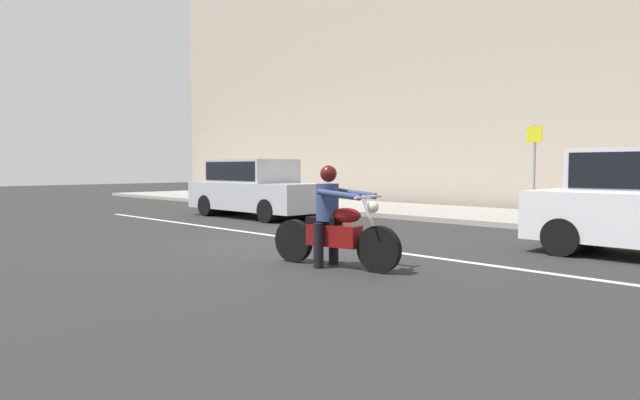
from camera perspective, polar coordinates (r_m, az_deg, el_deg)
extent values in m
plane|color=#292929|center=(10.55, -5.12, -4.67)|extent=(80.00, 80.00, 0.00)
cube|color=#99968E|center=(16.80, 16.30, -1.54)|extent=(40.00, 4.40, 0.14)
cube|color=#B7A893|center=(20.35, 21.40, 16.69)|extent=(40.00, 1.40, 12.47)
cube|color=silver|center=(10.96, -0.65, -4.33)|extent=(18.00, 0.14, 0.01)
cylinder|color=black|center=(7.72, 6.19, -5.16)|extent=(0.68, 0.23, 0.67)
cylinder|color=black|center=(8.57, -2.78, -4.29)|extent=(0.68, 0.23, 0.67)
cylinder|color=silver|center=(7.74, 5.43, -2.40)|extent=(0.37, 0.11, 0.79)
cube|color=maroon|center=(8.10, 1.47, -3.74)|extent=(0.87, 0.41, 0.32)
ellipsoid|color=maroon|center=(7.95, 2.79, -1.61)|extent=(0.51, 0.32, 0.22)
cube|color=black|center=(8.18, 0.43, -2.16)|extent=(0.55, 0.32, 0.10)
cylinder|color=silver|center=(7.74, 5.06, 0.33)|extent=(0.15, 0.70, 0.04)
sphere|color=silver|center=(7.71, 5.57, -0.73)|extent=(0.17, 0.17, 0.17)
cylinder|color=silver|center=(8.42, 0.38, -4.29)|extent=(0.70, 0.18, 0.07)
cylinder|color=black|center=(8.04, -0.16, -4.80)|extent=(0.17, 0.17, 0.67)
cylinder|color=black|center=(8.36, 1.44, -4.48)|extent=(0.17, 0.17, 0.67)
cylinder|color=navy|center=(8.12, 0.78, -0.24)|extent=(0.39, 0.39, 0.56)
cylinder|color=navy|center=(7.74, 1.99, 0.58)|extent=(0.72, 0.21, 0.15)
cylinder|color=navy|center=(8.11, 3.71, 0.70)|extent=(0.72, 0.21, 0.15)
sphere|color=tan|center=(8.10, 0.89, 2.57)|extent=(0.20, 0.20, 0.20)
sphere|color=#510F0F|center=(8.10, 0.89, 2.78)|extent=(0.25, 0.25, 0.25)
cylinder|color=black|center=(10.68, 25.47, -3.16)|extent=(0.64, 1.76, 0.64)
cube|color=#B2B5BA|center=(16.25, -6.66, 0.43)|extent=(4.69, 1.76, 0.80)
cube|color=#B2B5BA|center=(16.41, -7.19, 3.04)|extent=(2.58, 1.62, 0.68)
cube|color=black|center=(16.41, -7.19, 3.04)|extent=(2.37, 1.65, 0.54)
cylinder|color=black|center=(15.16, -3.23, -0.98)|extent=(0.64, 1.82, 0.64)
cylinder|color=black|center=(17.43, -9.62, -0.45)|extent=(0.64, 1.82, 0.64)
cylinder|color=gray|center=(16.49, 21.53, 2.91)|extent=(0.08, 0.08, 2.53)
cube|color=yellow|center=(16.49, 21.57, 6.43)|extent=(0.44, 0.03, 0.44)
cylinder|color=black|center=(15.00, 26.52, -0.32)|extent=(0.14, 0.14, 0.91)
cylinder|color=black|center=(14.94, 27.25, -0.36)|extent=(0.14, 0.14, 0.91)
cylinder|color=#4C3823|center=(14.94, 26.97, 2.55)|extent=(0.34, 0.34, 0.60)
sphere|color=tan|center=(14.95, 27.01, 4.10)|extent=(0.21, 0.21, 0.21)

